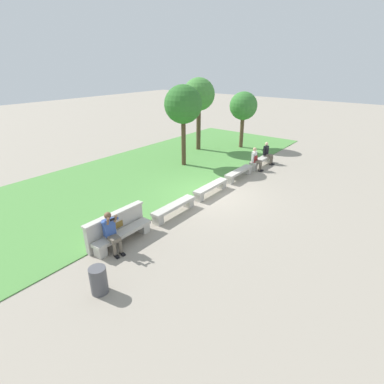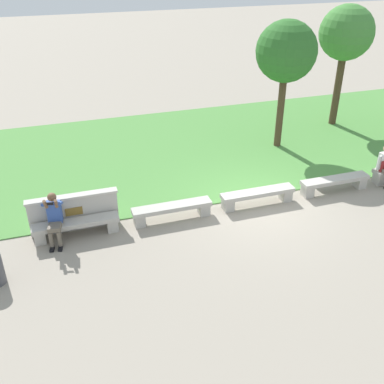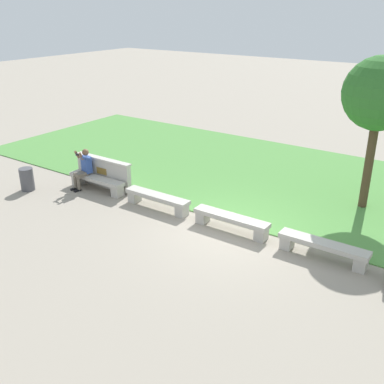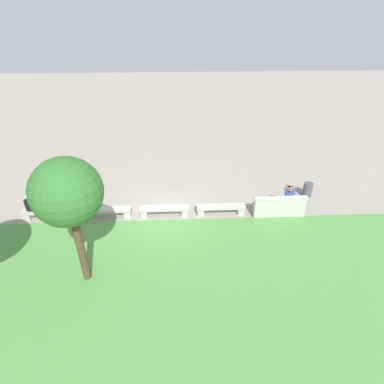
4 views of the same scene
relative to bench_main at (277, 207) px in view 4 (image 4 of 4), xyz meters
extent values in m
plane|color=gray|center=(5.07, 0.00, -0.31)|extent=(80.00, 80.00, 0.00)
cube|color=#518E42|center=(5.07, 4.38, -0.29)|extent=(24.31, 8.00, 0.03)
cube|color=#B7B2A8|center=(0.00, 0.00, 0.08)|extent=(2.17, 0.40, 0.12)
cube|color=#B7B2A8|center=(-0.91, 0.00, -0.14)|extent=(0.28, 0.34, 0.33)
cube|color=#B7B2A8|center=(0.91, 0.00, -0.14)|extent=(0.28, 0.34, 0.33)
cube|color=#B7B2A8|center=(2.53, 0.00, 0.08)|extent=(2.17, 0.40, 0.12)
cube|color=#B7B2A8|center=(1.63, 0.00, -0.14)|extent=(0.28, 0.34, 0.33)
cube|color=#B7B2A8|center=(3.44, 0.00, -0.14)|extent=(0.28, 0.34, 0.33)
cube|color=#B7B2A8|center=(5.07, 0.00, 0.08)|extent=(2.17, 0.40, 0.12)
cube|color=#B7B2A8|center=(4.16, 0.00, -0.14)|extent=(0.28, 0.34, 0.33)
cube|color=#B7B2A8|center=(5.98, 0.00, -0.14)|extent=(0.28, 0.34, 0.33)
cube|color=#B7B2A8|center=(7.60, 0.00, 0.08)|extent=(2.17, 0.40, 0.12)
cube|color=#B7B2A8|center=(6.70, 0.00, -0.14)|extent=(0.28, 0.34, 0.33)
cube|color=#B7B2A8|center=(8.51, 0.00, -0.14)|extent=(0.28, 0.34, 0.33)
cube|color=#B7B2A8|center=(10.14, 0.00, 0.08)|extent=(2.17, 0.40, 0.12)
cube|color=#B7B2A8|center=(9.23, 0.00, -0.14)|extent=(0.28, 0.34, 0.33)
cube|color=#B7B2A8|center=(11.04, 0.00, -0.14)|extent=(0.28, 0.34, 0.33)
cube|color=#B7B2A8|center=(0.00, 0.34, 0.17)|extent=(2.25, 0.18, 0.95)
cube|color=beige|center=(0.00, 0.34, 0.67)|extent=(2.31, 0.24, 0.06)
cube|color=brown|center=(0.00, 0.24, 0.28)|extent=(0.44, 0.02, 0.22)
cube|color=black|center=(-0.65, -0.42, -0.28)|extent=(0.14, 0.25, 0.06)
cylinder|color=#6B6051|center=(-0.64, -0.36, -0.07)|extent=(0.11, 0.11, 0.42)
cube|color=black|center=(-0.46, -0.46, -0.28)|extent=(0.14, 0.25, 0.06)
cylinder|color=#6B6051|center=(-0.44, -0.39, -0.07)|extent=(0.11, 0.11, 0.42)
cube|color=#6B6051|center=(-0.51, -0.19, 0.20)|extent=(0.37, 0.47, 0.12)
cube|color=#33519E|center=(-0.47, 0.04, 0.48)|extent=(0.37, 0.28, 0.56)
sphere|color=brown|center=(-0.47, 0.04, 0.90)|extent=(0.22, 0.22, 0.22)
cylinder|color=#33519E|center=(-0.67, -0.02, 0.77)|extent=(0.14, 0.32, 0.21)
cylinder|color=brown|center=(-0.63, -0.17, 0.85)|extent=(0.13, 0.20, 0.27)
cylinder|color=#33519E|center=(-0.30, -0.09, 0.77)|extent=(0.14, 0.32, 0.21)
cylinder|color=brown|center=(-0.39, -0.22, 0.85)|extent=(0.09, 0.19, 0.27)
cube|color=black|center=(-0.52, -0.26, 0.89)|extent=(0.15, 0.04, 0.08)
cube|color=black|center=(9.23, -0.43, -0.28)|extent=(0.12, 0.23, 0.06)
cylinder|color=#6B6051|center=(9.22, -0.37, -0.07)|extent=(0.10, 0.10, 0.42)
cube|color=black|center=(9.41, -0.41, -0.28)|extent=(0.12, 0.23, 0.06)
cylinder|color=#6B6051|center=(9.40, -0.35, -0.07)|extent=(0.10, 0.10, 0.42)
cube|color=#6B6051|center=(9.30, -0.18, 0.20)|extent=(0.31, 0.42, 0.12)
cube|color=silver|center=(9.28, 0.04, 0.46)|extent=(0.33, 0.22, 0.52)
sphere|color=tan|center=(9.28, 0.04, 0.85)|extent=(0.20, 0.20, 0.20)
cylinder|color=silver|center=(9.08, 0.01, 0.41)|extent=(0.08, 0.08, 0.48)
cylinder|color=silver|center=(9.48, 0.03, 0.41)|extent=(0.08, 0.08, 0.48)
cube|color=black|center=(10.66, -0.41, -0.28)|extent=(0.11, 0.23, 0.06)
cylinder|color=#6B6051|center=(10.66, -0.35, -0.07)|extent=(0.10, 0.10, 0.42)
cube|color=black|center=(10.83, -0.42, -0.28)|extent=(0.11, 0.23, 0.06)
cylinder|color=#6B6051|center=(10.84, -0.37, -0.07)|extent=(0.10, 0.10, 0.42)
cube|color=#6B6051|center=(10.76, -0.18, 0.20)|extent=(0.31, 0.42, 0.12)
cube|color=black|center=(10.77, 0.04, 0.46)|extent=(0.33, 0.22, 0.52)
sphere|color=beige|center=(10.77, 0.04, 0.85)|extent=(0.20, 0.20, 0.20)
cylinder|color=black|center=(10.57, 0.03, 0.41)|extent=(0.08, 0.08, 0.48)
cylinder|color=black|center=(10.97, 0.01, 0.41)|extent=(0.08, 0.08, 0.48)
cube|color=maroon|center=(9.27, -0.01, 0.32)|extent=(0.28, 0.20, 0.36)
cube|color=maroon|center=(9.27, -0.12, 0.25)|extent=(0.20, 0.06, 0.16)
torus|color=black|center=(9.27, -0.01, 0.52)|extent=(0.10, 0.02, 0.10)
cylinder|color=#4C3826|center=(7.57, 3.61, 1.09)|extent=(0.25, 0.25, 2.80)
sphere|color=#2D6B28|center=(7.57, 3.61, 3.11)|extent=(2.05, 2.05, 2.05)
cylinder|color=#4C4C51|center=(-1.89, -1.29, 0.07)|extent=(0.44, 0.44, 0.75)
camera|label=1|loc=(-5.26, -6.91, 5.18)|focal=28.00mm
camera|label=2|loc=(-0.11, -9.97, 6.37)|focal=42.00mm
camera|label=3|loc=(10.36, -9.49, 5.36)|focal=42.00mm
camera|label=4|loc=(4.36, 11.09, 7.41)|focal=28.00mm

